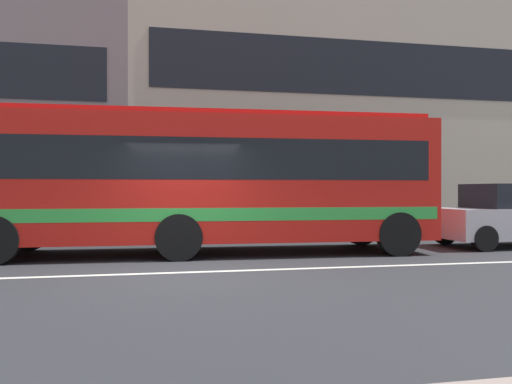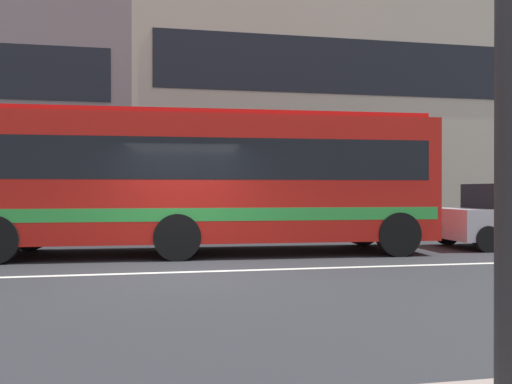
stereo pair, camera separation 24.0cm
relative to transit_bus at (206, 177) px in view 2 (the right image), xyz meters
The scene contains 4 objects.
ground_plane 3.30m from the transit_bus, 102.75° to the right, with size 160.00×160.00×0.00m, color #2A2C30.
lane_centre_line 3.29m from the transit_bus, 102.75° to the right, with size 60.00×0.16×0.01m, color silver.
apartment_block_right 14.54m from the transit_bus, 58.66° to the left, with size 18.95×9.81×11.13m.
transit_bus is the anchor object (origin of this frame).
Camera 2 is at (-0.33, -9.18, 1.50)m, focal length 35.02 mm.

